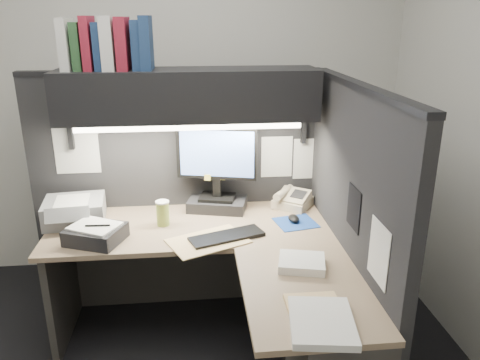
{
  "coord_description": "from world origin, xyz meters",
  "views": [
    {
      "loc": [
        0.14,
        -2.08,
        1.94
      ],
      "look_at": [
        0.41,
        0.51,
        1.03
      ],
      "focal_mm": 35.0,
      "sensor_mm": 36.0,
      "label": 1
    }
  ],
  "objects_px": {
    "coffee_cup": "(163,214)",
    "notebook_stack": "(96,234)",
    "printer": "(75,211)",
    "overhead_shelf": "(188,95)",
    "keyboard": "(227,237)",
    "monitor": "(217,178)",
    "telephone": "(293,200)",
    "desk": "(253,316)"
  },
  "relations": [
    {
      "from": "keyboard",
      "to": "coffee_cup",
      "type": "bearing_deg",
      "value": 129.05
    },
    {
      "from": "monitor",
      "to": "telephone",
      "type": "relative_size",
      "value": 2.43
    },
    {
      "from": "desk",
      "to": "keyboard",
      "type": "bearing_deg",
      "value": 106.83
    },
    {
      "from": "desk",
      "to": "printer",
      "type": "distance_m",
      "value": 1.29
    },
    {
      "from": "printer",
      "to": "notebook_stack",
      "type": "distance_m",
      "value": 0.35
    },
    {
      "from": "overhead_shelf",
      "to": "printer",
      "type": "distance_m",
      "value": 1.01
    },
    {
      "from": "desk",
      "to": "coffee_cup",
      "type": "height_order",
      "value": "coffee_cup"
    },
    {
      "from": "monitor",
      "to": "desk",
      "type": "bearing_deg",
      "value": -66.37
    },
    {
      "from": "keyboard",
      "to": "printer",
      "type": "height_order",
      "value": "printer"
    },
    {
      "from": "monitor",
      "to": "printer",
      "type": "height_order",
      "value": "monitor"
    },
    {
      "from": "monitor",
      "to": "keyboard",
      "type": "xyz_separation_m",
      "value": [
        0.03,
        -0.44,
        -0.21
      ]
    },
    {
      "from": "coffee_cup",
      "to": "printer",
      "type": "distance_m",
      "value": 0.56
    },
    {
      "from": "coffee_cup",
      "to": "notebook_stack",
      "type": "bearing_deg",
      "value": -153.45
    },
    {
      "from": "monitor",
      "to": "coffee_cup",
      "type": "distance_m",
      "value": 0.43
    },
    {
      "from": "overhead_shelf",
      "to": "coffee_cup",
      "type": "bearing_deg",
      "value": -136.59
    },
    {
      "from": "monitor",
      "to": "printer",
      "type": "distance_m",
      "value": 0.91
    },
    {
      "from": "desk",
      "to": "telephone",
      "type": "height_order",
      "value": "telephone"
    },
    {
      "from": "monitor",
      "to": "notebook_stack",
      "type": "distance_m",
      "value": 0.84
    },
    {
      "from": "keyboard",
      "to": "overhead_shelf",
      "type": "bearing_deg",
      "value": 96.1
    },
    {
      "from": "overhead_shelf",
      "to": "keyboard",
      "type": "distance_m",
      "value": 0.88
    },
    {
      "from": "printer",
      "to": "notebook_stack",
      "type": "relative_size",
      "value": 1.22
    },
    {
      "from": "keyboard",
      "to": "monitor",
      "type": "bearing_deg",
      "value": 73.91
    },
    {
      "from": "monitor",
      "to": "printer",
      "type": "relative_size",
      "value": 1.57
    },
    {
      "from": "desk",
      "to": "overhead_shelf",
      "type": "height_order",
      "value": "overhead_shelf"
    },
    {
      "from": "keyboard",
      "to": "printer",
      "type": "xyz_separation_m",
      "value": [
        -0.92,
        0.34,
        0.06
      ]
    },
    {
      "from": "overhead_shelf",
      "to": "notebook_stack",
      "type": "relative_size",
      "value": 5.27
    },
    {
      "from": "overhead_shelf",
      "to": "monitor",
      "type": "relative_size",
      "value": 2.77
    },
    {
      "from": "keyboard",
      "to": "coffee_cup",
      "type": "distance_m",
      "value": 0.44
    },
    {
      "from": "coffee_cup",
      "to": "printer",
      "type": "xyz_separation_m",
      "value": [
        -0.55,
        0.11,
        -0.0
      ]
    },
    {
      "from": "desk",
      "to": "telephone",
      "type": "xyz_separation_m",
      "value": [
        0.37,
        0.8,
        0.33
      ]
    },
    {
      "from": "telephone",
      "to": "coffee_cup",
      "type": "xyz_separation_m",
      "value": [
        -0.86,
        -0.21,
        0.03
      ]
    },
    {
      "from": "keyboard",
      "to": "telephone",
      "type": "relative_size",
      "value": 1.88
    },
    {
      "from": "overhead_shelf",
      "to": "desk",
      "type": "bearing_deg",
      "value": -68.21
    },
    {
      "from": "printer",
      "to": "keyboard",
      "type": "bearing_deg",
      "value": -26.67
    },
    {
      "from": "printer",
      "to": "overhead_shelf",
      "type": "bearing_deg",
      "value": -1.85
    },
    {
      "from": "printer",
      "to": "notebook_stack",
      "type": "xyz_separation_m",
      "value": [
        0.18,
        -0.3,
        -0.03
      ]
    },
    {
      "from": "telephone",
      "to": "notebook_stack",
      "type": "distance_m",
      "value": 1.29
    },
    {
      "from": "notebook_stack",
      "to": "telephone",
      "type": "bearing_deg",
      "value": 18.04
    },
    {
      "from": "overhead_shelf",
      "to": "keyboard",
      "type": "bearing_deg",
      "value": -64.06
    },
    {
      "from": "desk",
      "to": "telephone",
      "type": "relative_size",
      "value": 7.38
    },
    {
      "from": "telephone",
      "to": "keyboard",
      "type": "bearing_deg",
      "value": -101.73
    },
    {
      "from": "overhead_shelf",
      "to": "coffee_cup",
      "type": "distance_m",
      "value": 0.74
    }
  ]
}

